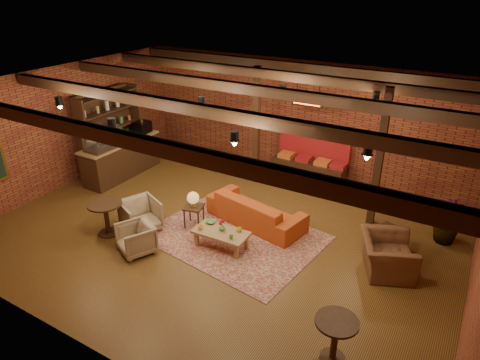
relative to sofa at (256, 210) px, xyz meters
The scene contains 26 objects.
floor 0.86m from the sofa, 128.66° to the right, with size 10.00×10.00×0.00m, color #3C250F.
ceiling 2.96m from the sofa, 128.66° to the right, with size 10.00×8.00×0.02m, color black.
wall_back 3.65m from the sofa, 98.23° to the left, with size 10.00×0.02×3.20m, color maroon.
wall_front 4.80m from the sofa, 96.06° to the right, with size 10.00×0.02×3.20m, color maroon.
wall_left 5.66m from the sofa, behind, with size 0.02×8.00×3.20m, color maroon.
ceiling_beams 2.84m from the sofa, 128.66° to the right, with size 9.80×6.40×0.22m, color black, non-canonical shape.
ceiling_pipe 2.74m from the sofa, 116.38° to the left, with size 0.12×0.12×9.60m, color black.
post_left 2.59m from the sofa, 118.74° to the left, with size 0.16×0.16×3.20m, color black.
post_right 2.97m from the sofa, 30.99° to the left, with size 0.16×0.16×3.20m, color black.
service_counter 4.63m from the sofa, behind, with size 0.80×2.50×1.60m, color black, non-canonical shape.
plant_counter 4.61m from the sofa, behind, with size 0.35×0.39×0.30m, color #337F33.
shelving_hutch 5.09m from the sofa, behind, with size 0.52×2.00×2.40m, color black, non-canonical shape.
banquette 2.94m from the sofa, 87.85° to the left, with size 2.10×0.70×1.00m, color #AB1C20, non-canonical shape.
service_sign 3.20m from the sofa, 87.47° to the left, with size 0.86×0.06×0.30m, color #FF4319.
ceiling_spotlights 2.63m from the sofa, 128.66° to the right, with size 6.40×4.40×0.28m, color black, non-canonical shape.
rug 0.85m from the sofa, 97.33° to the right, with size 3.57×2.73×0.01m, color maroon.
sofa is the anchor object (origin of this frame).
coffee_table 1.28m from the sofa, 96.77° to the right, with size 1.18×0.61×0.65m.
side_table_lamp 1.47m from the sofa, 143.82° to the right, with size 0.51×0.51×0.87m.
round_table_left 3.36m from the sofa, 141.32° to the right, with size 0.75×0.75×0.78m.
armchair_a 2.63m from the sofa, 143.08° to the right, with size 0.77×0.73×0.80m, color #BEAA93.
armchair_b 2.79m from the sofa, 124.63° to the right, with size 0.68×0.64×0.70m, color #BEAA93.
armchair_right 3.07m from the sofa, ahead, with size 1.10×0.72×0.96m, color brown.
side_table_book 2.94m from the sofa, 10.04° to the left, with size 0.56×0.56×0.50m.
round_table_right 4.10m from the sofa, 45.03° to the right, with size 0.64×0.64×0.76m.
plant_tall 4.29m from the sofa, 19.43° to the left, with size 1.62×1.62×2.89m, color #4C7F4C.
Camera 1 is at (4.55, -7.02, 5.23)m, focal length 32.00 mm.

